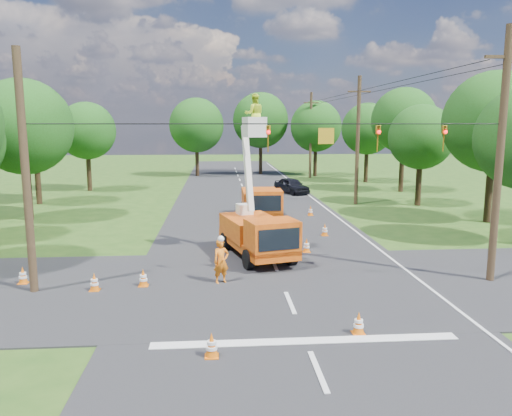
{
  "coord_description": "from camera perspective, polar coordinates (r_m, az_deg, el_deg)",
  "views": [
    {
      "loc": [
        -2.5,
        -16.73,
        6.27
      ],
      "look_at": [
        -0.82,
        5.13,
        2.6
      ],
      "focal_mm": 35.0,
      "sensor_mm": 36.0,
      "label": 1
    }
  ],
  "objects": [
    {
      "name": "tree_far_b",
      "position": [
        63.97,
        0.53,
        9.98
      ],
      "size": [
        7.0,
        7.0,
        10.32
      ],
      "color": "#382616",
      "rests_on": "ground"
    },
    {
      "name": "traffic_cone_4",
      "position": [
        20.15,
        -12.76,
        -7.8
      ],
      "size": [
        0.38,
        0.38,
        0.71
      ],
      "color": "orange",
      "rests_on": "ground"
    },
    {
      "name": "traffic_cone_7",
      "position": [
        34.86,
        6.24,
        -0.32
      ],
      "size": [
        0.38,
        0.38,
        0.71
      ],
      "color": "orange",
      "rests_on": "ground"
    },
    {
      "name": "pole_right_far",
      "position": [
        59.77,
        6.26,
        8.33
      ],
      "size": [
        1.8,
        0.3,
        10.0
      ],
      "color": "#4C3823",
      "rests_on": "ground"
    },
    {
      "name": "edge_line",
      "position": [
        38.13,
        7.92,
        -0.05
      ],
      "size": [
        0.12,
        90.0,
        0.02
      ],
      "primitive_type": "cube",
      "color": "silver",
      "rests_on": "ground"
    },
    {
      "name": "traffic_cone_0",
      "position": [
        14.08,
        -5.1,
        -15.37
      ],
      "size": [
        0.38,
        0.38,
        0.71
      ],
      "color": "orange",
      "rests_on": "ground"
    },
    {
      "name": "ground",
      "position": [
        37.35,
        -0.51,
        -0.16
      ],
      "size": [
        140.0,
        140.0,
        0.0
      ],
      "primitive_type": "plane",
      "color": "#254A16",
      "rests_on": "ground"
    },
    {
      "name": "traffic_cone_2",
      "position": [
        24.87,
        5.79,
        -4.3
      ],
      "size": [
        0.38,
        0.38,
        0.71
      ],
      "color": "orange",
      "rests_on": "ground"
    },
    {
      "name": "traffic_cone_1",
      "position": [
        15.73,
        11.65,
        -12.78
      ],
      "size": [
        0.38,
        0.38,
        0.71
      ],
      "color": "orange",
      "rests_on": "ground"
    },
    {
      "name": "second_truck",
      "position": [
        33.01,
        0.62,
        0.63
      ],
      "size": [
        2.45,
        6.09,
        2.27
      ],
      "rotation": [
        0.0,
        0.0,
        -0.0
      ],
      "color": "orange",
      "rests_on": "ground"
    },
    {
      "name": "tree_right_d",
      "position": [
        48.9,
        16.55,
        9.59
      ],
      "size": [
        6.0,
        6.0,
        9.7
      ],
      "color": "#382616",
      "rests_on": "ground"
    },
    {
      "name": "tree_left_d",
      "position": [
        35.97,
        -25.03,
        8.39
      ],
      "size": [
        6.2,
        6.2,
        9.24
      ],
      "color": "#382616",
      "rests_on": "ground"
    },
    {
      "name": "tree_left_e",
      "position": [
        43.17,
        -24.07,
        8.98
      ],
      "size": [
        5.8,
        5.8,
        9.41
      ],
      "color": "#382616",
      "rests_on": "ground"
    },
    {
      "name": "road_cross",
      "position": [
        19.91,
        3.07,
        -8.87
      ],
      "size": [
        56.0,
        10.0,
        0.07
      ],
      "primitive_type": "cube",
      "color": "black",
      "rests_on": "ground"
    },
    {
      "name": "traffic_cone_3",
      "position": [
        28.65,
        7.87,
        -2.49
      ],
      "size": [
        0.38,
        0.38,
        0.71
      ],
      "color": "orange",
      "rests_on": "ground"
    },
    {
      "name": "tree_left_f",
      "position": [
        50.26,
        -18.78,
        8.34
      ],
      "size": [
        5.4,
        5.4,
        8.4
      ],
      "color": "#382616",
      "rests_on": "ground"
    },
    {
      "name": "pole_right_near",
      "position": [
        21.76,
        26.1,
        5.47
      ],
      "size": [
        1.8,
        0.3,
        10.0
      ],
      "color": "#4C3823",
      "rests_on": "ground"
    },
    {
      "name": "traffic_cone_5",
      "position": [
        20.11,
        -17.99,
        -8.07
      ],
      "size": [
        0.38,
        0.38,
        0.71
      ],
      "color": "orange",
      "rests_on": "ground"
    },
    {
      "name": "bucket_truck",
      "position": [
        23.5,
        0.17,
        -1.79
      ],
      "size": [
        3.54,
        6.17,
        7.68
      ],
      "rotation": [
        0.0,
        0.0,
        0.26
      ],
      "color": "orange",
      "rests_on": "ground"
    },
    {
      "name": "tree_right_e",
      "position": [
        56.15,
        12.62,
        8.81
      ],
      "size": [
        5.6,
        5.6,
        8.63
      ],
      "color": "#382616",
      "rests_on": "ground"
    },
    {
      "name": "distant_car",
      "position": [
        46.11,
        4.09,
        2.57
      ],
      "size": [
        3.25,
        4.57,
        1.45
      ],
      "primitive_type": "imported",
      "rotation": [
        0.0,
        0.0,
        0.41
      ],
      "color": "black",
      "rests_on": "ground"
    },
    {
      "name": "pole_right_mid",
      "position": [
        40.28,
        11.55,
        7.66
      ],
      "size": [
        1.8,
        0.3,
        10.0
      ],
      "color": "#4C3823",
      "rests_on": "ground"
    },
    {
      "name": "stop_bar",
      "position": [
        15.12,
        5.71,
        -15.04
      ],
      "size": [
        9.0,
        0.45,
        0.02
      ],
      "primitive_type": "cube",
      "color": "silver",
      "rests_on": "ground"
    },
    {
      "name": "tree_far_c",
      "position": [
        61.91,
        6.86,
        9.24
      ],
      "size": [
        6.2,
        6.2,
        9.18
      ],
      "color": "#382616",
      "rests_on": "ground"
    },
    {
      "name": "tree_far_a",
      "position": [
        61.78,
        -6.82,
        9.36
      ],
      "size": [
        6.6,
        6.6,
        9.5
      ],
      "color": "#382616",
      "rests_on": "ground"
    },
    {
      "name": "traffic_cone_6",
      "position": [
        22.02,
        -25.09,
        -7.0
      ],
      "size": [
        0.38,
        0.38,
        0.71
      ],
      "color": "orange",
      "rests_on": "ground"
    },
    {
      "name": "ground_worker",
      "position": [
        19.97,
        -4.0,
        -6.12
      ],
      "size": [
        0.78,
        0.67,
        1.8
      ],
      "primitive_type": "imported",
      "rotation": [
        0.0,
        0.0,
        0.43
      ],
      "color": "orange",
      "rests_on": "ground"
    },
    {
      "name": "tree_right_b",
      "position": [
        35.37,
        25.58,
        8.85
      ],
      "size": [
        6.4,
        6.4,
        9.65
      ],
      "color": "#382616",
      "rests_on": "ground"
    },
    {
      "name": "road_main",
      "position": [
        37.35,
        -0.51,
        -0.16
      ],
      "size": [
        12.0,
        100.0,
        0.06
      ],
      "primitive_type": "cube",
      "color": "black",
      "rests_on": "ground"
    },
    {
      "name": "pole_left",
      "position": [
        20.08,
        -24.84,
        3.57
      ],
      "size": [
        0.3,
        0.3,
        9.0
      ],
      "color": "#4C3823",
      "rests_on": "ground"
    },
    {
      "name": "tree_right_c",
      "position": [
        40.88,
        18.35,
        7.68
      ],
      "size": [
        5.0,
        5.0,
        7.83
      ],
      "color": "#382616",
      "rests_on": "ground"
    },
    {
      "name": "signal_span",
      "position": [
        19.32,
        9.86,
        8.2
      ],
      "size": [
        18.0,
        0.29,
        1.07
      ],
      "color": "black",
      "rests_on": "ground"
    }
  ]
}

